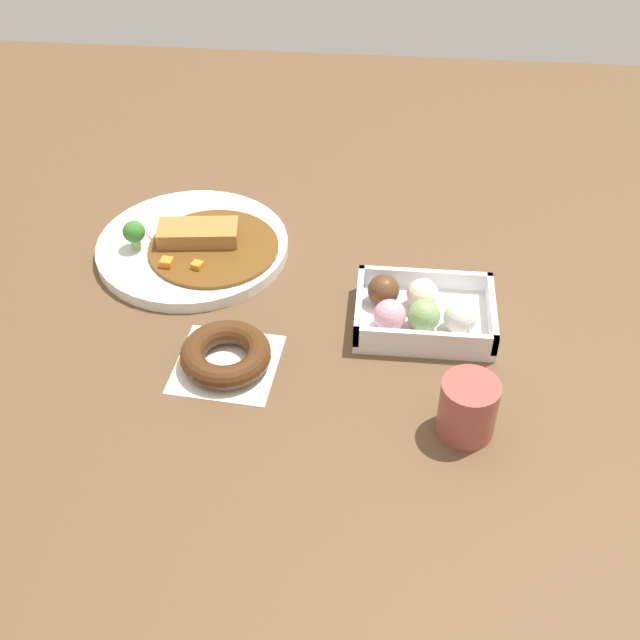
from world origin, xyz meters
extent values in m
plane|color=brown|center=(0.00, 0.00, 0.00)|extent=(1.60, 1.60, 0.00)
cylinder|color=white|center=(-0.16, 0.05, 0.01)|extent=(0.29, 0.29, 0.02)
cylinder|color=brown|center=(-0.13, 0.04, 0.02)|extent=(0.19, 0.19, 0.01)
cube|color=#A87538|center=(-0.15, 0.05, 0.04)|extent=(0.12, 0.07, 0.02)
cylinder|color=white|center=(-0.21, 0.08, 0.02)|extent=(0.06, 0.06, 0.00)
ellipsoid|color=yellow|center=(-0.21, 0.08, 0.03)|extent=(0.03, 0.03, 0.02)
cylinder|color=#8CB766|center=(-0.24, 0.03, 0.03)|extent=(0.01, 0.01, 0.02)
sphere|color=#387A2D|center=(-0.24, 0.03, 0.05)|extent=(0.03, 0.03, 0.03)
cube|color=orange|center=(-0.14, -0.01, 0.03)|extent=(0.02, 0.02, 0.01)
cube|color=orange|center=(-0.19, -0.01, 0.03)|extent=(0.02, 0.02, 0.02)
cube|color=white|center=(0.19, -0.08, 0.01)|extent=(0.19, 0.14, 0.01)
cube|color=white|center=(0.10, -0.08, 0.03)|extent=(0.01, 0.14, 0.03)
cube|color=white|center=(0.28, -0.08, 0.03)|extent=(0.01, 0.14, 0.03)
cube|color=white|center=(0.19, -0.14, 0.03)|extent=(0.19, 0.01, 0.03)
cube|color=white|center=(0.19, -0.01, 0.03)|extent=(0.19, 0.01, 0.03)
sphere|color=pink|center=(0.14, -0.11, 0.03)|extent=(0.04, 0.04, 0.04)
sphere|color=#84A860|center=(0.18, -0.10, 0.03)|extent=(0.04, 0.04, 0.04)
sphere|color=silver|center=(0.23, -0.10, 0.03)|extent=(0.04, 0.04, 0.04)
sphere|color=brown|center=(0.13, -0.05, 0.03)|extent=(0.04, 0.04, 0.04)
sphere|color=#EFE5C6|center=(0.18, -0.06, 0.03)|extent=(0.04, 0.04, 0.04)
cube|color=white|center=(-0.07, -0.18, 0.00)|extent=(0.14, 0.14, 0.00)
torus|color=#4C2B14|center=(-0.07, -0.18, 0.02)|extent=(0.12, 0.12, 0.03)
cylinder|color=#9E4C42|center=(0.23, -0.27, 0.04)|extent=(0.07, 0.07, 0.08)
camera|label=1|loc=(0.12, -0.92, 0.74)|focal=45.51mm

